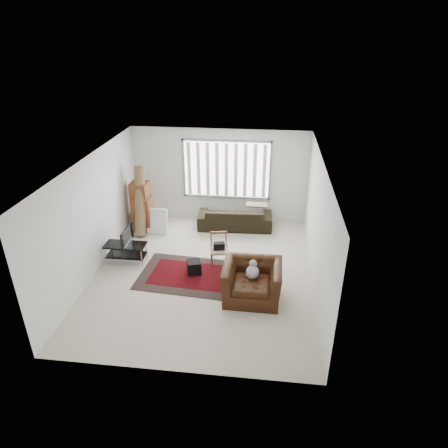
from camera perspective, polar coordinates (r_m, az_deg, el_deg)
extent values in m
plane|color=beige|center=(9.45, -2.91, -6.98)|extent=(6.00, 6.00, 0.00)
cube|color=white|center=(8.27, -3.33, 8.82)|extent=(5.00, 6.00, 0.02)
cube|color=silver|center=(11.52, -0.61, 6.93)|extent=(5.00, 0.02, 2.70)
cube|color=silver|center=(6.28, -7.75, -11.66)|extent=(5.00, 0.02, 2.70)
cube|color=silver|center=(9.50, -18.14, 1.16)|extent=(0.02, 6.00, 2.70)
cube|color=silver|center=(8.73, 13.29, -0.47)|extent=(0.02, 6.00, 2.70)
cube|color=white|center=(11.41, 0.38, 7.80)|extent=(2.40, 0.01, 1.60)
cube|color=gray|center=(11.39, 0.37, 7.77)|extent=(2.52, 0.06, 1.72)
cube|color=white|center=(11.35, 0.35, 7.71)|extent=(2.40, 0.02, 1.55)
cube|color=black|center=(9.36, -4.64, -7.31)|extent=(2.49, 1.76, 0.02)
cube|color=#47060B|center=(9.36, -4.64, -7.26)|extent=(1.96, 1.23, 0.00)
cube|color=black|center=(9.90, -13.93, -2.93)|extent=(0.98, 0.44, 0.04)
cube|color=black|center=(10.04, -13.76, -4.30)|extent=(0.94, 0.41, 0.03)
cylinder|color=#B2B2B7|center=(10.02, -16.52, -4.39)|extent=(0.03, 0.03, 0.49)
cylinder|color=#B2B2B7|center=(9.72, -11.69, -4.80)|extent=(0.03, 0.03, 0.49)
cylinder|color=#B2B2B7|center=(10.32, -15.76, -3.34)|extent=(0.03, 0.03, 0.49)
cylinder|color=#B2B2B7|center=(10.03, -11.06, -3.71)|extent=(0.03, 0.03, 0.49)
imported|color=black|center=(9.79, -14.08, -1.66)|extent=(0.10, 0.80, 0.46)
cube|color=black|center=(9.35, -4.29, -6.14)|extent=(0.38, 0.38, 0.31)
cube|color=brown|center=(11.50, -11.48, 0.46)|extent=(0.59, 0.54, 0.52)
cube|color=brown|center=(11.27, -11.65, 2.63)|extent=(0.53, 0.48, 0.47)
cube|color=brown|center=(11.16, -11.97, 4.81)|extent=(0.48, 0.48, 0.41)
cube|color=silver|center=(11.16, -9.55, 0.37)|extent=(0.57, 0.25, 0.72)
cylinder|color=brown|center=(11.06, -11.91, 3.23)|extent=(0.34, 0.88, 1.89)
imported|color=black|center=(11.32, 1.59, 1.37)|extent=(2.13, 1.00, 0.80)
cube|color=#91795F|center=(9.55, -0.70, -3.73)|extent=(0.50, 0.50, 0.05)
cylinder|color=brown|center=(9.49, -1.73, -5.36)|extent=(0.04, 0.04, 0.40)
cylinder|color=brown|center=(9.51, 0.46, -5.28)|extent=(0.04, 0.04, 0.40)
cylinder|color=brown|center=(9.80, -1.82, -4.25)|extent=(0.04, 0.04, 0.40)
cylinder|color=brown|center=(9.82, 0.30, -4.17)|extent=(0.04, 0.04, 0.40)
cube|color=brown|center=(9.54, -0.78, -1.23)|extent=(0.41, 0.12, 0.06)
cube|color=brown|center=(9.61, -1.86, -2.16)|extent=(0.04, 0.04, 0.40)
cube|color=brown|center=(9.63, 0.30, -2.09)|extent=(0.04, 0.04, 0.40)
cube|color=black|center=(9.49, -0.71, -3.16)|extent=(0.29, 0.20, 0.17)
imported|color=#35190B|center=(8.44, 4.03, -7.86)|extent=(1.23, 1.08, 0.90)
ellipsoid|color=#59595B|center=(8.37, 4.06, -7.10)|extent=(0.25, 0.33, 0.22)
sphere|color=#59595B|center=(8.44, 4.17, -5.69)|extent=(0.17, 0.17, 0.17)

